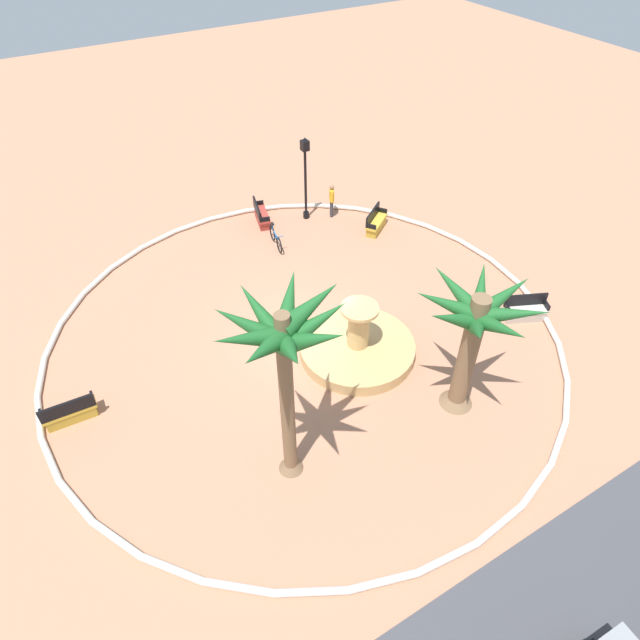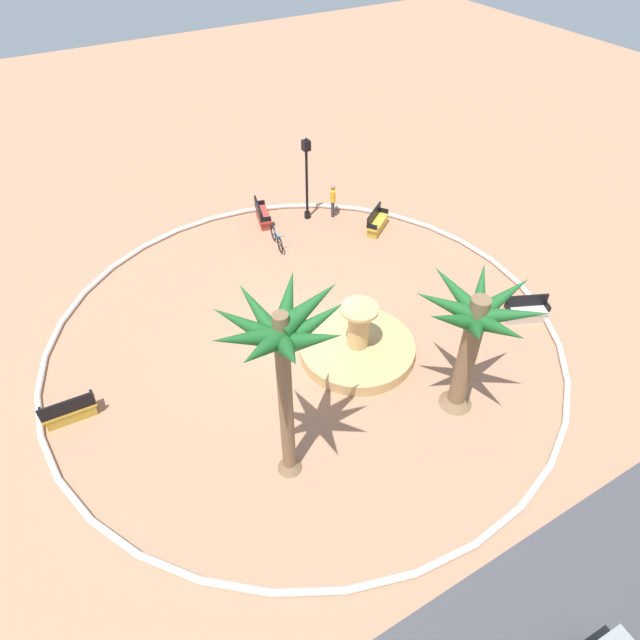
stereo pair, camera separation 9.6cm
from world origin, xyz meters
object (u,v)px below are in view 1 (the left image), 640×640
(palm_tree_near_fountain, at_px, (474,327))
(person_cyclist_helmet, at_px, (332,199))
(bench_east, at_px, (70,413))
(bench_north, at_px, (525,311))
(fountain, at_px, (357,347))
(bench_southeast, at_px, (376,223))
(palm_tree_by_curb, at_px, (284,346))
(bench_west, at_px, (261,216))
(bicycle_red_frame, at_px, (276,238))
(lamppost, at_px, (305,173))

(palm_tree_near_fountain, distance_m, person_cyclist_helmet, 12.18)
(bench_east, height_order, bench_north, same)
(fountain, height_order, bench_north, fountain)
(bench_east, distance_m, bench_southeast, 14.87)
(bench_east, relative_size, bench_north, 0.97)
(palm_tree_by_curb, xyz_separation_m, person_cyclist_helmet, (-8.13, -11.16, -4.02))
(palm_tree_near_fountain, distance_m, bench_north, 5.97)
(bench_east, height_order, bench_west, same)
(palm_tree_near_fountain, xyz_separation_m, bench_southeast, (-3.57, -9.63, -2.93))
(bench_north, relative_size, person_cyclist_helmet, 1.04)
(fountain, distance_m, bench_north, 6.57)
(palm_tree_by_curb, bearing_deg, fountain, -144.98)
(bench_west, xyz_separation_m, bicycle_red_frame, (0.29, 2.02, 0.04))
(bench_west, xyz_separation_m, person_cyclist_helmet, (-3.11, 1.12, 0.55))
(palm_tree_by_curb, distance_m, person_cyclist_helmet, 14.38)
(palm_tree_near_fountain, bearing_deg, fountain, -66.50)
(palm_tree_by_curb, bearing_deg, lamppost, -121.11)
(palm_tree_by_curb, xyz_separation_m, bench_west, (-5.02, -12.28, -4.58))
(palm_tree_near_fountain, bearing_deg, palm_tree_by_curb, -5.30)
(bench_north, bearing_deg, bench_southeast, -80.55)
(lamppost, relative_size, person_cyclist_helmet, 2.45)
(bench_east, bearing_deg, palm_tree_by_curb, 135.60)
(bench_east, bearing_deg, bench_west, -143.87)
(fountain, xyz_separation_m, lamppost, (-2.84, -8.69, 2.00))
(fountain, xyz_separation_m, palm_tree_near_fountain, (-1.50, 3.45, 2.97))
(bench_east, height_order, bicycle_red_frame, bench_east)
(bench_north, bearing_deg, bench_east, -13.17)
(palm_tree_by_curb, relative_size, bench_east, 3.79)
(bench_north, bearing_deg, palm_tree_near_fountain, 20.51)
(bench_east, bearing_deg, person_cyclist_helmet, -154.70)
(bench_east, bearing_deg, palm_tree_near_fountain, 152.97)
(bench_north, height_order, bicycle_red_frame, bench_north)
(person_cyclist_helmet, bearing_deg, bench_east, 25.30)
(bench_north, bearing_deg, lamppost, -71.14)
(fountain, bearing_deg, lamppost, -108.09)
(bench_southeast, relative_size, person_cyclist_helmet, 0.99)
(palm_tree_near_fountain, relative_size, lamppost, 1.16)
(palm_tree_near_fountain, relative_size, palm_tree_by_curb, 0.75)
(bench_north, bearing_deg, person_cyclist_helmet, -76.28)
(fountain, relative_size, palm_tree_by_curb, 0.65)
(palm_tree_near_fountain, xyz_separation_m, bench_east, (10.71, -5.46, -2.93))
(bench_north, height_order, lamppost, lamppost)
(fountain, relative_size, palm_tree_near_fountain, 0.87)
(person_cyclist_helmet, bearing_deg, bench_southeast, 118.31)
(lamppost, relative_size, bicycle_red_frame, 2.31)
(person_cyclist_helmet, bearing_deg, lamppost, -22.07)
(palm_tree_near_fountain, bearing_deg, bench_southeast, -110.32)
(palm_tree_near_fountain, xyz_separation_m, lamppost, (-1.34, -12.14, -0.97))
(bench_west, height_order, lamppost, lamppost)
(bench_west, xyz_separation_m, bench_north, (-5.52, 10.99, 0.00))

